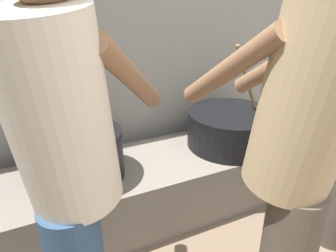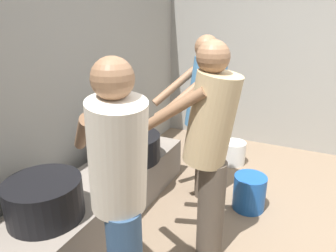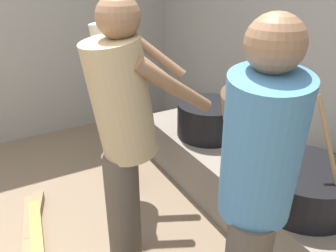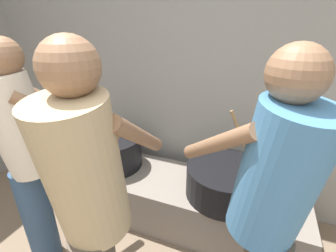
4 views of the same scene
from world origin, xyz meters
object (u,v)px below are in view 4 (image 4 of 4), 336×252
object	(u,v)px
cooking_pot_main	(225,181)
cook_in_tan_shirt	(90,204)
cook_in_blue_shirt	(270,208)
cooking_pot_secondary	(113,151)
cook_in_cream_shirt	(26,150)

from	to	relation	value
cooking_pot_main	cook_in_tan_shirt	bearing A→B (deg)	-115.43
cooking_pot_main	cook_in_blue_shirt	distance (m)	0.81
cooking_pot_main	cooking_pot_secondary	distance (m)	1.04
cooking_pot_main	cook_in_tan_shirt	size ratio (longest dim) A/B	0.44
cook_in_blue_shirt	cook_in_tan_shirt	xyz separation A→B (m)	(-0.72, -0.28, 0.02)
cooking_pot_secondary	cook_in_blue_shirt	size ratio (longest dim) A/B	0.33
cook_in_cream_shirt	cooking_pot_main	bearing A→B (deg)	30.55
cooking_pot_main	cooking_pot_secondary	world-z (taller)	cooking_pot_main
cooking_pot_secondary	cook_in_cream_shirt	size ratio (longest dim) A/B	0.33
cooking_pot_main	cooking_pot_secondary	bearing A→B (deg)	177.90
cook_in_blue_shirt	cook_in_tan_shirt	size ratio (longest dim) A/B	0.98
cook_in_blue_shirt	cook_in_cream_shirt	xyz separation A→B (m)	(-1.42, -0.02, -0.00)
cook_in_blue_shirt	cook_in_tan_shirt	world-z (taller)	cook_in_tan_shirt
cook_in_blue_shirt	cooking_pot_main	bearing A→B (deg)	111.78
cooking_pot_main	cooking_pot_secondary	size ratio (longest dim) A/B	1.33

